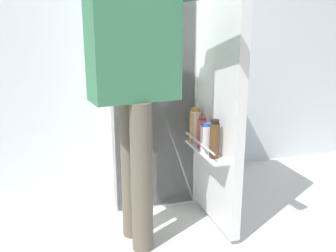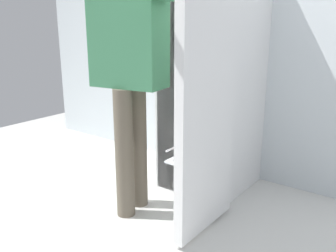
# 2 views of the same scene
# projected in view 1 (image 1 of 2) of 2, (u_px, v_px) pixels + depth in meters

# --- Properties ---
(ground_plane) EXTENTS (5.75, 5.75, 0.00)m
(ground_plane) POSITION_uv_depth(u_px,v_px,m) (166.00, 226.00, 2.35)
(ground_plane) COLOR silver
(kitchen_wall) EXTENTS (4.40, 0.10, 2.64)m
(kitchen_wall) POSITION_uv_depth(u_px,v_px,m) (132.00, 15.00, 2.87)
(kitchen_wall) COLOR silver
(kitchen_wall) RESTS_ON ground_plane
(refrigerator) EXTENTS (0.64, 1.21, 1.68)m
(refrigerator) POSITION_uv_depth(u_px,v_px,m) (150.00, 84.00, 2.61)
(refrigerator) COLOR white
(refrigerator) RESTS_ON ground_plane
(person) EXTENTS (0.65, 0.74, 1.71)m
(person) POSITION_uv_depth(u_px,v_px,m) (136.00, 65.00, 1.93)
(person) COLOR #665B4C
(person) RESTS_ON ground_plane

